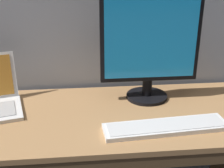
# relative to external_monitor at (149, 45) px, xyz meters

# --- Properties ---
(desk) EXTENTS (1.54, 0.58, 0.78)m
(desk) POSITION_rel_external_monitor_xyz_m (-0.30, -0.14, -0.49)
(desk) COLOR #A87A4C
(desk) RESTS_ON ground
(external_monitor) EXTENTS (0.45, 0.20, 0.49)m
(external_monitor) POSITION_rel_external_monitor_xyz_m (0.00, 0.00, 0.00)
(external_monitor) COLOR black
(external_monitor) RESTS_ON desk
(wired_keyboard) EXTENTS (0.50, 0.15, 0.02)m
(wired_keyboard) POSITION_rel_external_monitor_xyz_m (0.02, -0.28, -0.25)
(wired_keyboard) COLOR white
(wired_keyboard) RESTS_ON desk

